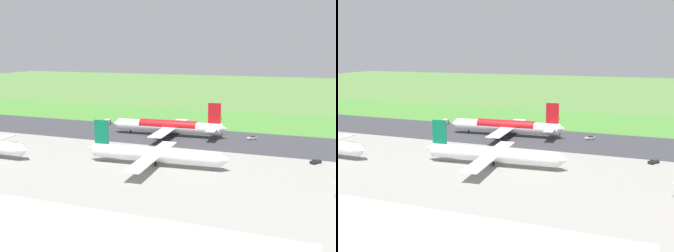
% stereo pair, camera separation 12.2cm
% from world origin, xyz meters
% --- Properties ---
extents(ground_plane, '(800.00, 800.00, 0.00)m').
position_xyz_m(ground_plane, '(0.00, 0.00, 0.00)').
color(ground_plane, '#547F3D').
extents(runway_asphalt, '(600.00, 39.69, 0.06)m').
position_xyz_m(runway_asphalt, '(0.00, 0.00, 0.03)').
color(runway_asphalt, '#38383D').
rests_on(runway_asphalt, ground).
extents(apron_concrete, '(440.00, 110.00, 0.05)m').
position_xyz_m(apron_concrete, '(0.00, 52.96, 0.03)').
color(apron_concrete, gray).
rests_on(apron_concrete, ground).
extents(grass_verge_foreground, '(600.00, 80.00, 0.04)m').
position_xyz_m(grass_verge_foreground, '(0.00, -38.16, 0.02)').
color(grass_verge_foreground, '#478534').
rests_on(grass_verge_foreground, ground).
extents(airliner_main, '(54.13, 44.28, 15.88)m').
position_xyz_m(airliner_main, '(2.09, -0.02, 4.35)').
color(airliner_main, white).
rests_on(airliner_main, ground).
extents(airliner_parked_mid, '(50.55, 41.37, 14.75)m').
position_xyz_m(airliner_parked_mid, '(-9.90, 45.89, 4.03)').
color(airliner_parked_mid, white).
rests_on(airliner_parked_mid, ground).
extents(service_truck_baggage, '(3.61, 6.18, 2.65)m').
position_xyz_m(service_truck_baggage, '(41.84, -15.17, 1.40)').
color(service_truck_baggage, black).
rests_on(service_truck_baggage, ground).
extents(service_car_followme, '(3.96, 4.44, 1.62)m').
position_xyz_m(service_car_followme, '(-61.12, 24.09, 0.84)').
color(service_car_followme, black).
rests_on(service_car_followme, ground).
extents(service_car_ops, '(4.15, 4.33, 1.62)m').
position_xyz_m(service_car_ops, '(-34.43, -5.85, 0.84)').
color(service_car_ops, silver).
rests_on(service_car_ops, ground).
extents(no_stopping_sign, '(0.60, 0.10, 2.54)m').
position_xyz_m(no_stopping_sign, '(-12.94, -40.14, 1.51)').
color(no_stopping_sign, slate).
rests_on(no_stopping_sign, ground).
extents(traffic_cone_orange, '(0.40, 0.40, 0.55)m').
position_xyz_m(traffic_cone_orange, '(-7.73, -39.46, 0.28)').
color(traffic_cone_orange, orange).
rests_on(traffic_cone_orange, ground).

